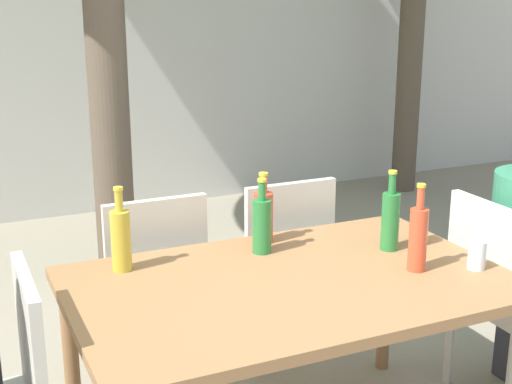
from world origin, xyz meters
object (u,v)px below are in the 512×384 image
object	(u,v)px
patio_chair_3	(279,257)
drinking_glass_0	(418,230)
green_bottle_0	(390,219)
drinking_glass_1	(477,255)
patio_chair_2	(151,279)
oil_cruet_2	(121,238)
soda_bottle_4	(263,215)
patio_chair_1	(503,289)
soda_bottle_3	(418,237)
green_bottle_1	(262,224)
dining_table_front	(290,298)

from	to	relation	value
patio_chair_3	drinking_glass_0	xyz separation A→B (m)	(0.33, -0.60, 0.28)
green_bottle_0	drinking_glass_1	xyz separation A→B (m)	(0.18, -0.31, -0.07)
patio_chair_2	oil_cruet_2	size ratio (longest dim) A/B	2.88
oil_cruet_2	drinking_glass_0	size ratio (longest dim) A/B	2.60
green_bottle_0	soda_bottle_4	xyz separation A→B (m)	(-0.42, 0.29, -0.01)
patio_chair_1	drinking_glass_1	bearing A→B (deg)	119.35
soda_bottle_3	green_bottle_0	bearing A→B (deg)	81.21
green_bottle_1	drinking_glass_0	bearing A→B (deg)	-15.83
patio_chair_2	green_bottle_0	xyz separation A→B (m)	(0.81, -0.61, 0.35)
green_bottle_1	soda_bottle_3	xyz separation A→B (m)	(0.44, -0.41, 0.01)
green_bottle_1	drinking_glass_1	world-z (taller)	green_bottle_1
patio_chair_2	oil_cruet_2	bearing A→B (deg)	60.91
soda_bottle_4	drinking_glass_1	size ratio (longest dim) A/B	2.71
soda_bottle_4	drinking_glass_1	bearing A→B (deg)	-44.86
green_bottle_0	oil_cruet_2	bearing A→B (deg)	167.49
green_bottle_1	oil_cruet_2	world-z (taller)	oil_cruet_2
patio_chair_1	green_bottle_1	xyz separation A→B (m)	(-0.99, 0.30, 0.34)
dining_table_front	oil_cruet_2	xyz separation A→B (m)	(-0.53, 0.34, 0.20)
dining_table_front	drinking_glass_0	bearing A→B (deg)	10.51
drinking_glass_0	soda_bottle_3	bearing A→B (deg)	-127.94
green_bottle_0	oil_cruet_2	distance (m)	1.05
green_bottle_1	drinking_glass_1	xyz separation A→B (m)	(0.66, -0.49, -0.06)
patio_chair_1	patio_chair_3	world-z (taller)	same
dining_table_front	drinking_glass_1	size ratio (longest dim) A/B	14.47
patio_chair_1	green_bottle_1	bearing A→B (deg)	73.41
green_bottle_0	soda_bottle_4	world-z (taller)	green_bottle_0
patio_chair_2	patio_chair_3	xyz separation A→B (m)	(0.63, 0.00, 0.00)
soda_bottle_3	soda_bottle_4	xyz separation A→B (m)	(-0.39, 0.52, -0.02)
patio_chair_1	soda_bottle_3	xyz separation A→B (m)	(-0.55, -0.11, 0.35)
green_bottle_0	drinking_glass_0	world-z (taller)	green_bottle_0
patio_chair_3	drinking_glass_0	bearing A→B (deg)	118.75
patio_chair_1	patio_chair_2	distance (m)	1.51
patio_chair_3	green_bottle_1	distance (m)	0.62
patio_chair_1	oil_cruet_2	bearing A→B (deg)	77.45
patio_chair_3	drinking_glass_0	distance (m)	0.74
patio_chair_1	green_bottle_0	size ratio (longest dim) A/B	2.83
patio_chair_1	green_bottle_1	size ratio (longest dim) A/B	3.04
green_bottle_1	soda_bottle_3	world-z (taller)	soda_bottle_3
oil_cruet_2	drinking_glass_1	bearing A→B (deg)	-23.88
drinking_glass_1	green_bottle_1	bearing A→B (deg)	143.45
soda_bottle_3	soda_bottle_4	size ratio (longest dim) A/B	1.13
dining_table_front	soda_bottle_3	bearing A→B (deg)	-13.25
drinking_glass_0	drinking_glass_1	bearing A→B (deg)	-83.79
soda_bottle_4	drinking_glass_1	distance (m)	0.85
oil_cruet_2	soda_bottle_3	world-z (taller)	soda_bottle_3
green_bottle_0	dining_table_front	bearing A→B (deg)	-167.02
green_bottle_0	oil_cruet_2	size ratio (longest dim) A/B	1.02
soda_bottle_3	drinking_glass_1	distance (m)	0.24
soda_bottle_4	patio_chair_1	bearing A→B (deg)	-23.41
green_bottle_1	drinking_glass_0	distance (m)	0.65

